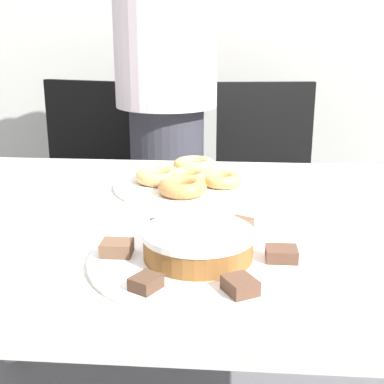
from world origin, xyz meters
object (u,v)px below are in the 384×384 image
(person_standing, at_px, (166,95))
(plate_cake, at_px, (198,259))
(office_chair_right, at_px, (268,206))
(plate_donuts, at_px, (188,185))
(office_chair_left, at_px, (76,201))
(frosted_cake, at_px, (198,244))

(person_standing, bearing_deg, plate_cake, -79.99)
(office_chair_right, bearing_deg, plate_donuts, -117.94)
(person_standing, height_order, plate_donuts, person_standing)
(office_chair_left, xyz_separation_m, plate_cake, (0.58, -1.16, 0.28))
(office_chair_left, distance_m, plate_donuts, 0.91)
(plate_cake, bearing_deg, office_chair_right, 80.01)
(plate_donuts, bearing_deg, office_chair_right, 69.05)
(office_chair_left, bearing_deg, plate_cake, -49.60)
(person_standing, relative_size, plate_cake, 4.23)
(person_standing, xyz_separation_m, plate_donuts, (0.13, -0.62, -0.16))
(office_chair_right, bearing_deg, plate_cake, -106.98)
(plate_cake, xyz_separation_m, frosted_cake, (-0.00, 0.00, 0.03))
(office_chair_left, relative_size, frosted_cake, 4.55)
(office_chair_right, relative_size, plate_cake, 2.30)
(office_chair_right, xyz_separation_m, plate_donuts, (-0.26, -0.69, 0.28))
(frosted_cake, bearing_deg, plate_cake, -63.43)
(person_standing, distance_m, plate_cake, 1.12)
(plate_cake, bearing_deg, person_standing, 100.01)
(plate_donuts, bearing_deg, person_standing, 102.11)
(frosted_cake, bearing_deg, person_standing, 100.01)
(plate_cake, bearing_deg, plate_donuts, 97.22)
(person_standing, xyz_separation_m, plate_cake, (0.19, -1.09, -0.16))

